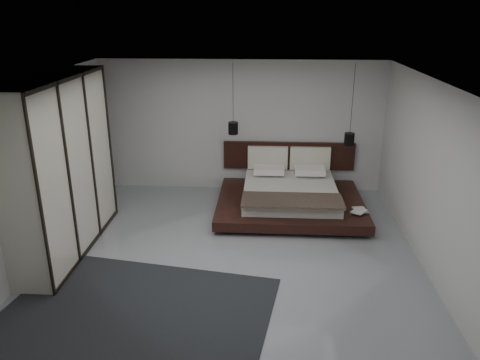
# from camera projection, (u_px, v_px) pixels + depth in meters

# --- Properties ---
(floor) EXTENTS (6.00, 6.00, 0.00)m
(floor) POSITION_uv_depth(u_px,v_px,m) (231.00, 253.00, 7.64)
(floor) COLOR gray
(floor) RESTS_ON ground
(ceiling) EXTENTS (6.00, 6.00, 0.00)m
(ceiling) POSITION_uv_depth(u_px,v_px,m) (230.00, 80.00, 6.68)
(ceiling) COLOR white
(ceiling) RESTS_ON wall_back
(wall_back) EXTENTS (6.00, 0.00, 6.00)m
(wall_back) POSITION_uv_depth(u_px,v_px,m) (241.00, 127.00, 9.97)
(wall_back) COLOR beige
(wall_back) RESTS_ON floor
(wall_front) EXTENTS (6.00, 0.00, 6.00)m
(wall_front) POSITION_uv_depth(u_px,v_px,m) (205.00, 279.00, 4.35)
(wall_front) COLOR beige
(wall_front) RESTS_ON floor
(wall_left) EXTENTS (0.00, 6.00, 6.00)m
(wall_left) POSITION_uv_depth(u_px,v_px,m) (40.00, 169.00, 7.33)
(wall_left) COLOR beige
(wall_left) RESTS_ON floor
(wall_right) EXTENTS (0.00, 6.00, 6.00)m
(wall_right) POSITION_uv_depth(u_px,v_px,m) (430.00, 177.00, 6.99)
(wall_right) COLOR beige
(wall_right) RESTS_ON floor
(lattice_screen) EXTENTS (0.05, 0.90, 2.60)m
(lattice_screen) POSITION_uv_depth(u_px,v_px,m) (98.00, 136.00, 9.66)
(lattice_screen) COLOR black
(lattice_screen) RESTS_ON floor
(bed) EXTENTS (2.81, 2.41, 1.08)m
(bed) POSITION_uv_depth(u_px,v_px,m) (290.00, 195.00, 9.27)
(bed) COLOR black
(bed) RESTS_ON floor
(book_lower) EXTENTS (0.27, 0.33, 0.03)m
(book_lower) POSITION_uv_depth(u_px,v_px,m) (354.00, 210.00, 8.60)
(book_lower) COLOR #99724C
(book_lower) RESTS_ON bed
(book_upper) EXTENTS (0.35, 0.37, 0.02)m
(book_upper) POSITION_uv_depth(u_px,v_px,m) (354.00, 210.00, 8.56)
(book_upper) COLOR #99724C
(book_upper) RESTS_ON book_lower
(pendant_left) EXTENTS (0.20, 0.20, 1.40)m
(pendant_left) POSITION_uv_depth(u_px,v_px,m) (233.00, 128.00, 9.33)
(pendant_left) COLOR black
(pendant_left) RESTS_ON ceiling
(pendant_right) EXTENTS (0.20, 0.20, 1.59)m
(pendant_right) POSITION_uv_depth(u_px,v_px,m) (349.00, 139.00, 9.27)
(pendant_right) COLOR black
(pendant_right) RESTS_ON ceiling
(wardrobe) EXTENTS (0.68, 2.88, 2.83)m
(wardrobe) POSITION_uv_depth(u_px,v_px,m) (60.00, 167.00, 7.37)
(wardrobe) COLOR beige
(wardrobe) RESTS_ON floor
(rug) EXTENTS (3.85, 3.03, 0.01)m
(rug) POSITION_uv_depth(u_px,v_px,m) (134.00, 314.00, 6.11)
(rug) COLOR black
(rug) RESTS_ON floor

